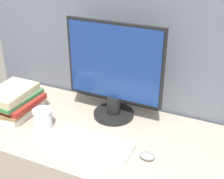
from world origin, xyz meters
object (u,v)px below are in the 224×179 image
object	(u,v)px
monitor	(114,74)
book_stack	(14,101)
mouse	(147,156)
coffee_cup	(43,119)
keyboard	(93,143)

from	to	relation	value
monitor	book_stack	xyz separation A→B (m)	(-0.50, -0.20, -0.17)
monitor	mouse	size ratio (longest dim) A/B	7.45
monitor	book_stack	size ratio (longest dim) A/B	1.79
mouse	coffee_cup	bearing A→B (deg)	178.25
keyboard	book_stack	bearing A→B (deg)	171.20
book_stack	keyboard	bearing A→B (deg)	-8.80
keyboard	mouse	bearing A→B (deg)	2.28
mouse	coffee_cup	xyz separation A→B (m)	(-0.56, 0.02, 0.04)
keyboard	coffee_cup	size ratio (longest dim) A/B	3.80
coffee_cup	book_stack	xyz separation A→B (m)	(-0.22, 0.05, 0.02)
monitor	book_stack	world-z (taller)	monitor
keyboard	coffee_cup	distance (m)	0.30
keyboard	mouse	size ratio (longest dim) A/B	5.50
mouse	book_stack	world-z (taller)	book_stack
monitor	mouse	bearing A→B (deg)	-43.69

